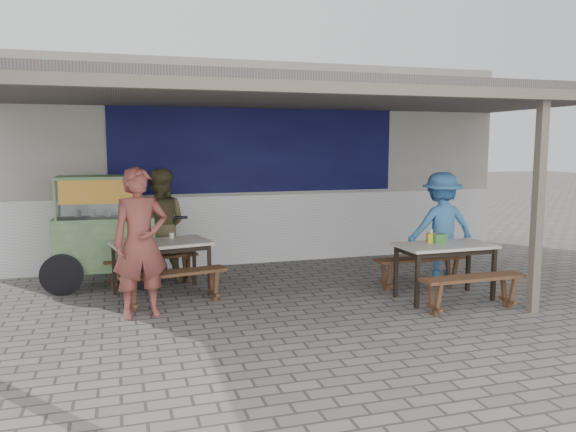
% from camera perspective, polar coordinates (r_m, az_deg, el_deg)
% --- Properties ---
extents(ground, '(60.00, 60.00, 0.00)m').
position_cam_1_polar(ground, '(7.30, 4.33, -9.24)').
color(ground, slate).
rests_on(ground, ground).
extents(back_wall, '(9.00, 1.28, 3.50)m').
position_cam_1_polar(back_wall, '(10.42, -2.77, 5.32)').
color(back_wall, '#B1AF9F').
rests_on(back_wall, ground).
extents(warung_roof, '(9.00, 4.21, 2.81)m').
position_cam_1_polar(warung_roof, '(7.88, 2.21, 11.94)').
color(warung_roof, '#554C49').
rests_on(warung_roof, ground).
extents(table_left, '(1.40, 1.00, 0.75)m').
position_cam_1_polar(table_left, '(7.90, -12.78, -3.13)').
color(table_left, beige).
rests_on(table_left, ground).
extents(bench_left_street, '(1.40, 0.54, 0.45)m').
position_cam_1_polar(bench_left_street, '(7.42, -11.50, -6.43)').
color(bench_left_street, brown).
rests_on(bench_left_street, ground).
extents(bench_left_wall, '(1.40, 0.54, 0.45)m').
position_cam_1_polar(bench_left_wall, '(8.53, -13.77, -4.71)').
color(bench_left_wall, brown).
rests_on(bench_left_wall, ground).
extents(table_right, '(1.29, 0.70, 0.75)m').
position_cam_1_polar(table_right, '(7.81, 15.67, -3.36)').
color(table_right, beige).
rests_on(table_right, ground).
extents(bench_right_street, '(1.38, 0.30, 0.45)m').
position_cam_1_polar(bench_right_street, '(7.39, 18.24, -6.71)').
color(bench_right_street, brown).
rests_on(bench_right_street, ground).
extents(bench_right_wall, '(1.38, 0.30, 0.45)m').
position_cam_1_polar(bench_right_wall, '(8.39, 13.25, -4.89)').
color(bench_right_wall, brown).
rests_on(bench_right_wall, ground).
extents(vendor_cart, '(2.07, 0.85, 1.63)m').
position_cam_1_polar(vendor_cart, '(8.58, -18.23, -1.07)').
color(vendor_cart, '#7FAA71').
rests_on(vendor_cart, ground).
extents(patron_street_side, '(0.72, 0.53, 1.81)m').
position_cam_1_polar(patron_street_side, '(6.95, -14.76, -2.65)').
color(patron_street_side, brown).
rests_on(patron_street_side, ground).
extents(patron_wall_side, '(0.96, 0.83, 1.72)m').
position_cam_1_polar(patron_wall_side, '(8.71, -12.89, -0.93)').
color(patron_wall_side, brown).
rests_on(patron_wall_side, ground).
extents(patron_right_table, '(1.12, 0.70, 1.66)m').
position_cam_1_polar(patron_right_table, '(8.81, 15.28, -1.09)').
color(patron_right_table, '#3F7ABB').
rests_on(patron_right_table, ground).
extents(tissue_box, '(0.15, 0.15, 0.12)m').
position_cam_1_polar(tissue_box, '(7.88, 14.37, -2.17)').
color(tissue_box, gold).
rests_on(tissue_box, table_right).
extents(donation_box, '(0.19, 0.13, 0.12)m').
position_cam_1_polar(donation_box, '(7.87, 15.10, -2.21)').
color(donation_box, '#397735').
rests_on(donation_box, table_right).
extents(condiment_jar, '(0.07, 0.07, 0.08)m').
position_cam_1_polar(condiment_jar, '(8.15, -11.72, -1.94)').
color(condiment_jar, silver).
rests_on(condiment_jar, table_left).
extents(condiment_bowl, '(0.30, 0.30, 0.05)m').
position_cam_1_polar(condiment_bowl, '(7.80, -15.15, -2.54)').
color(condiment_bowl, silver).
rests_on(condiment_bowl, table_left).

